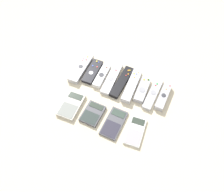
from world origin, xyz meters
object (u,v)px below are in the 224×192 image
(remote_2, at_px, (102,75))
(calculator_2, at_px, (114,123))
(remote_7, at_px, (153,94))
(remote_1, at_px, (93,72))
(calculator_3, at_px, (135,131))
(remote_0, at_px, (81,68))
(remote_4, at_px, (122,82))
(remote_6, at_px, (142,90))
(calculator_1, at_px, (93,114))
(remote_3, at_px, (112,78))
(calculator_0, at_px, (71,105))
(remote_5, at_px, (132,86))
(remote_8, at_px, (163,97))

(remote_2, height_order, calculator_2, remote_2)
(remote_7, bearing_deg, remote_1, -178.25)
(remote_7, bearing_deg, calculator_3, -89.85)
(remote_0, relative_size, remote_2, 1.26)
(remote_4, relative_size, remote_6, 1.37)
(remote_2, relative_size, calculator_1, 1.32)
(remote_3, distance_m, calculator_1, 0.23)
(remote_0, relative_size, calculator_0, 1.33)
(remote_6, bearing_deg, calculator_0, -144.10)
(calculator_3, bearing_deg, remote_1, 140.66)
(remote_4, bearing_deg, calculator_1, -100.83)
(remote_6, distance_m, calculator_0, 0.36)
(remote_0, xyz_separation_m, remote_5, (0.29, -0.00, 0.00))
(remote_0, relative_size, calculator_2, 1.28)
(remote_2, bearing_deg, remote_4, 0.35)
(calculator_2, height_order, calculator_3, calculator_3)
(calculator_0, bearing_deg, remote_4, 50.90)
(calculator_2, bearing_deg, remote_3, 117.48)
(remote_7, height_order, calculator_2, remote_7)
(remote_0, distance_m, remote_6, 0.35)
(remote_6, xyz_separation_m, calculator_2, (-0.06, -0.23, -0.01))
(remote_5, xyz_separation_m, calculator_3, (0.10, -0.23, -0.01))
(remote_3, height_order, remote_5, remote_5)
(calculator_2, bearing_deg, calculator_1, 179.40)
(remote_1, xyz_separation_m, remote_2, (0.06, -0.01, 0.00))
(remote_1, relative_size, calculator_3, 1.10)
(remote_2, bearing_deg, remote_7, -1.64)
(remote_1, bearing_deg, remote_0, -176.23)
(remote_1, xyz_separation_m, remote_7, (0.34, -0.01, -0.00))
(calculator_0, bearing_deg, calculator_2, -2.93)
(remote_4, height_order, remote_8, remote_8)
(remote_4, bearing_deg, remote_2, -175.02)
(remote_2, bearing_deg, calculator_3, -41.28)
(remote_0, distance_m, remote_3, 0.18)
(remote_1, bearing_deg, remote_4, -2.37)
(remote_3, distance_m, calculator_3, 0.32)
(remote_1, xyz_separation_m, remote_4, (0.17, -0.00, 0.00))
(remote_0, relative_size, remote_8, 1.27)
(remote_0, height_order, remote_6, same)
(remote_4, relative_size, calculator_2, 1.32)
(remote_6, height_order, remote_8, remote_8)
(remote_8, height_order, calculator_1, remote_8)
(remote_5, bearing_deg, calculator_0, -137.62)
(remote_1, distance_m, remote_4, 0.17)
(calculator_2, bearing_deg, remote_8, 55.22)
(remote_1, xyz_separation_m, remote_3, (0.11, -0.00, 0.00))
(calculator_2, xyz_separation_m, calculator_3, (0.10, 0.00, 0.00))
(calculator_1, bearing_deg, remote_3, 91.93)
(remote_0, distance_m, calculator_3, 0.46)
(remote_3, bearing_deg, remote_4, -2.92)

